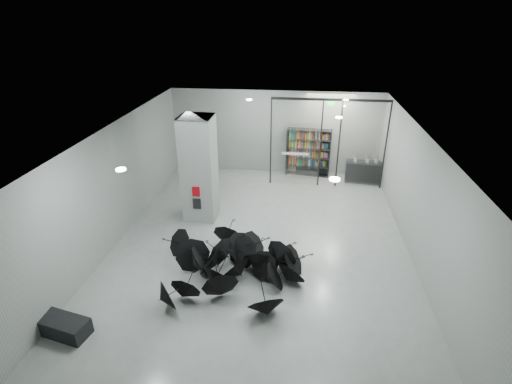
# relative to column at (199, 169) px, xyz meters

# --- Properties ---
(room) EXTENTS (14.00, 14.02, 4.01)m
(room) POSITION_rel_column_xyz_m (2.50, -2.00, 0.84)
(room) COLOR gray
(room) RESTS_ON ground
(column) EXTENTS (1.20, 1.20, 4.00)m
(column) POSITION_rel_column_xyz_m (0.00, 0.00, 0.00)
(column) COLOR slate
(column) RESTS_ON ground
(fire_cabinet) EXTENTS (0.28, 0.04, 0.38)m
(fire_cabinet) POSITION_rel_column_xyz_m (0.00, -0.62, -0.65)
(fire_cabinet) COLOR #A50A07
(fire_cabinet) RESTS_ON column
(info_panel) EXTENTS (0.30, 0.03, 0.42)m
(info_panel) POSITION_rel_column_xyz_m (0.00, -0.62, -1.15)
(info_panel) COLOR black
(info_panel) RESTS_ON column
(exit_sign) EXTENTS (0.30, 0.06, 0.15)m
(exit_sign) POSITION_rel_column_xyz_m (4.90, 3.30, 1.82)
(exit_sign) COLOR #0CE533
(exit_sign) RESTS_ON room
(glass_partition) EXTENTS (5.06, 0.08, 4.00)m
(glass_partition) POSITION_rel_column_xyz_m (4.89, 3.50, 0.18)
(glass_partition) COLOR silver
(glass_partition) RESTS_ON ground
(bench) EXTENTS (1.48, 0.87, 0.44)m
(bench) POSITION_rel_column_xyz_m (-2.00, -6.38, -1.78)
(bench) COLOR black
(bench) RESTS_ON ground
(bookshelf) EXTENTS (2.12, 0.71, 2.29)m
(bookshelf) POSITION_rel_column_xyz_m (4.12, 4.75, -0.86)
(bookshelf) COLOR black
(bookshelf) RESTS_ON ground
(shop_counter) EXTENTS (1.70, 0.81, 0.99)m
(shop_counter) POSITION_rel_column_xyz_m (6.71, 4.15, -1.51)
(shop_counter) COLOR black
(shop_counter) RESTS_ON ground
(umbrella_cluster) EXTENTS (4.99, 4.45, 1.30)m
(umbrella_cluster) POSITION_rel_column_xyz_m (1.94, -3.59, -1.69)
(umbrella_cluster) COLOR black
(umbrella_cluster) RESTS_ON ground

